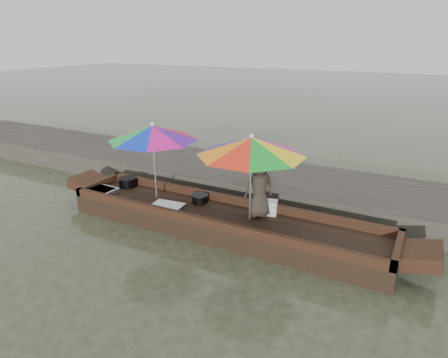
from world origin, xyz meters
The scene contains 11 objects.
water centered at (0.00, 0.00, 0.00)m, with size 80.00×80.00×0.00m, color #2D361F.
dock centered at (0.00, 2.20, 0.25)m, with size 22.00×2.20×0.50m, color #2D2B26.
boat_hull centered at (0.00, 0.00, 0.17)m, with size 6.07×1.20×0.35m, color black.
cooking_pot centered at (-2.48, 0.33, 0.45)m, with size 0.36×0.36×0.19m, color black.
tray_crayfish centered at (-2.71, -0.22, 0.39)m, with size 0.60×0.41×0.09m, color silver.
tray_scallop centered at (-1.04, -0.23, 0.38)m, with size 0.60×0.41×0.06m, color silver.
charcoal_grill centered at (-0.64, 0.30, 0.42)m, with size 0.31×0.31×0.14m, color black.
supply_bag centered at (0.76, 0.42, 0.48)m, with size 0.28×0.22×0.26m, color silver.
vendor centered at (0.63, 0.26, 0.89)m, with size 0.53×0.35×1.08m, color #312A22.
umbrella_bow centered at (-1.46, 0.00, 1.12)m, with size 1.71×1.71×1.55m, color #5A14A5, non-canonical shape.
umbrella_stern centered at (0.56, 0.00, 1.12)m, with size 1.84×1.84×1.55m, color yellow, non-canonical shape.
Camera 1 is at (3.17, -5.84, 3.38)m, focal length 32.00 mm.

